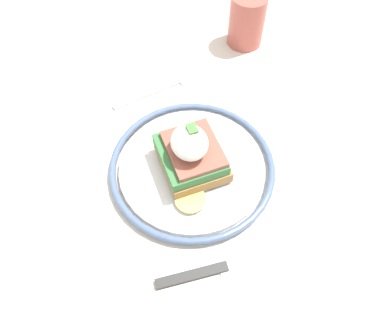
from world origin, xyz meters
name	(u,v)px	position (x,y,z in m)	size (l,w,h in m)	color
ground_plane	(193,286)	(0.00, 0.00, 0.00)	(6.00, 6.00, 0.00)	#B2ADA3
dining_table	(193,189)	(0.00, 0.00, 0.62)	(0.88, 0.90, 0.73)	beige
plate	(192,167)	(0.03, -0.01, 0.74)	(0.24, 0.24, 0.02)	silver
sandwich	(191,154)	(0.03, -0.02, 0.77)	(0.12, 0.09, 0.08)	#9E703D
fork	(162,88)	(-0.14, 0.00, 0.73)	(0.04, 0.16, 0.00)	silver
knife	(223,267)	(0.18, -0.03, 0.73)	(0.04, 0.20, 0.01)	#2D2D2D
cup	(247,20)	(-0.20, 0.18, 0.78)	(0.06, 0.06, 0.09)	#AD5147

